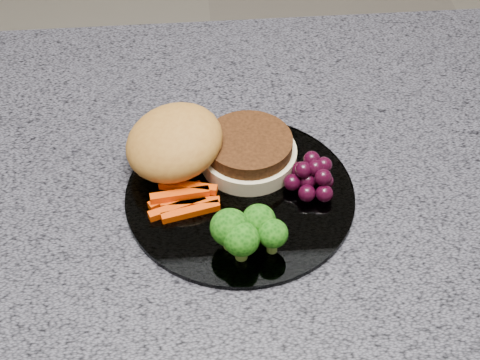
# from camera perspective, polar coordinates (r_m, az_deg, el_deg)

# --- Properties ---
(island_cabinet) EXTENTS (1.20, 0.60, 0.86)m
(island_cabinet) POSITION_cam_1_polar(r_m,az_deg,el_deg) (1.18, 1.49, -14.58)
(island_cabinet) COLOR brown
(island_cabinet) RESTS_ON ground
(countertop) EXTENTS (1.20, 0.60, 0.04)m
(countertop) POSITION_cam_1_polar(r_m,az_deg,el_deg) (0.82, 2.08, 1.14)
(countertop) COLOR #55545F
(countertop) RESTS_ON island_cabinet
(plate) EXTENTS (0.26, 0.26, 0.01)m
(plate) POSITION_cam_1_polar(r_m,az_deg,el_deg) (0.76, -0.00, -1.21)
(plate) COLOR white
(plate) RESTS_ON countertop
(burger) EXTENTS (0.22, 0.13, 0.06)m
(burger) POSITION_cam_1_polar(r_m,az_deg,el_deg) (0.77, -3.35, 2.71)
(burger) COLOR beige
(burger) RESTS_ON plate
(carrot_sticks) EXTENTS (0.08, 0.06, 0.02)m
(carrot_sticks) POSITION_cam_1_polar(r_m,az_deg,el_deg) (0.74, -4.81, -1.66)
(carrot_sticks) COLOR #DE3C03
(carrot_sticks) RESTS_ON plate
(broccoli) EXTENTS (0.08, 0.06, 0.05)m
(broccoli) POSITION_cam_1_polar(r_m,az_deg,el_deg) (0.68, 0.55, -4.32)
(broccoli) COLOR olive
(broccoli) RESTS_ON plate
(grape_bunch) EXTENTS (0.06, 0.06, 0.03)m
(grape_bunch) POSITION_cam_1_polar(r_m,az_deg,el_deg) (0.76, 6.21, 0.33)
(grape_bunch) COLOR black
(grape_bunch) RESTS_ON plate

